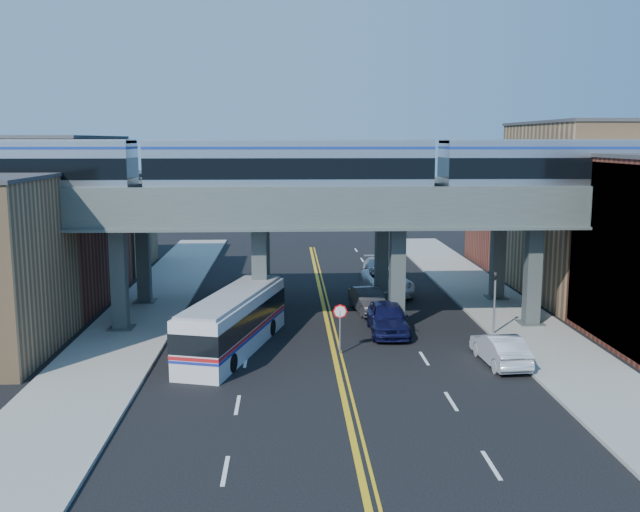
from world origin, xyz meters
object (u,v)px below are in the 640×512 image
object	(u,v)px
stop_sign	(340,321)
car_lane_b	(368,300)
car_parked_curb	(500,349)
transit_train	(289,168)
traffic_signal	(495,296)
car_lane_a	(388,318)
transit_bus	(234,323)
car_lane_d	(377,267)
car_lane_c	(387,281)

from	to	relation	value
stop_sign	car_lane_b	xyz separation A→B (m)	(2.47, 8.90, -0.98)
stop_sign	car_parked_curb	xyz separation A→B (m)	(7.74, -2.09, -0.99)
car_parked_curb	transit_train	bearing A→B (deg)	-38.26
stop_sign	traffic_signal	distance (m)	9.41
stop_sign	car_lane_a	distance (m)	4.94
traffic_signal	car_parked_curb	xyz separation A→B (m)	(-1.16, -5.09, -1.53)
transit_bus	car_parked_curb	size ratio (longest dim) A/B	2.43
transit_train	car_lane_d	bearing A→B (deg)	66.12
transit_train	transit_bus	size ratio (longest dim) A/B	4.35
stop_sign	car_lane_c	size ratio (longest dim) A/B	0.41
stop_sign	car_parked_curb	world-z (taller)	stop_sign
car_lane_a	car_lane_b	xyz separation A→B (m)	(-0.55, 5.09, -0.13)
transit_train	car_lane_c	distance (m)	14.60
transit_train	car_lane_d	size ratio (longest dim) A/B	9.91
stop_sign	car_lane_c	distance (m)	15.32
traffic_signal	transit_bus	bearing A→B (deg)	-172.06
car_lane_d	traffic_signal	bearing A→B (deg)	-76.45
transit_train	car_lane_c	bearing A→B (deg)	53.93
car_lane_c	traffic_signal	bearing A→B (deg)	-73.39
car_lane_a	car_lane_d	world-z (taller)	car_lane_a
car_lane_b	car_parked_curb	bearing A→B (deg)	-72.05
car_lane_b	transit_train	bearing A→B (deg)	-149.66
car_lane_c	car_lane_d	bearing A→B (deg)	84.81
transit_train	car_parked_curb	xyz separation A→B (m)	(10.26, -7.09, -8.58)
stop_sign	transit_bus	world-z (taller)	transit_bus
stop_sign	transit_bus	size ratio (longest dim) A/B	0.23
stop_sign	traffic_signal	world-z (taller)	traffic_signal
stop_sign	car_parked_curb	distance (m)	8.08
car_lane_c	car_lane_d	distance (m)	6.46
stop_sign	car_parked_curb	size ratio (longest dim) A/B	0.56
stop_sign	car_lane_d	bearing A→B (deg)	77.71
stop_sign	car_lane_b	world-z (taller)	stop_sign
stop_sign	transit_bus	xyz separation A→B (m)	(-5.51, 0.99, -0.29)
stop_sign	car_lane_b	size ratio (longest dim) A/B	0.56
car_lane_a	car_lane_c	bearing A→B (deg)	83.66
car_lane_d	stop_sign	bearing A→B (deg)	-102.15
transit_bus	car_lane_a	world-z (taller)	transit_bus
car_lane_a	car_lane_d	bearing A→B (deg)	86.17
transit_bus	car_lane_d	xyz separation A→B (m)	(10.10, 20.08, -0.75)
car_lane_d	car_lane_a	bearing A→B (deg)	-95.08
stop_sign	car_lane_a	xyz separation A→B (m)	(3.01, 3.82, -0.85)
car_lane_a	traffic_signal	bearing A→B (deg)	-6.50
car_lane_a	car_parked_curb	size ratio (longest dim) A/B	1.14
car_lane_b	car_lane_c	bearing A→B (deg)	62.93
transit_bus	car_lane_b	size ratio (longest dim) A/B	2.41
car_parked_curb	traffic_signal	bearing A→B (deg)	-106.47
car_lane_c	car_parked_curb	bearing A→B (deg)	-83.18
traffic_signal	car_lane_c	distance (m)	12.51
transit_bus	car_lane_c	xyz separation A→B (m)	(9.99, 13.63, -0.58)
car_lane_b	car_lane_d	distance (m)	12.36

